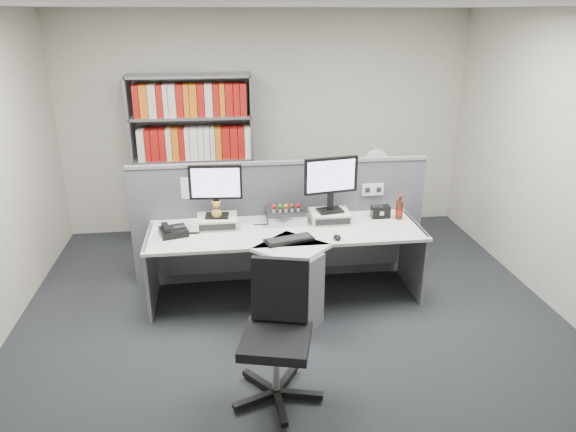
{
  "coord_description": "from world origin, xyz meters",
  "views": [
    {
      "loc": [
        -0.58,
        -3.82,
        2.64
      ],
      "look_at": [
        0.0,
        0.65,
        0.92
      ],
      "focal_mm": 33.21,
      "sensor_mm": 36.0,
      "label": 1
    }
  ],
  "objects": [
    {
      "name": "desk",
      "position": [
        0.0,
        0.6,
        0.46
      ],
      "size": [
        2.6,
        1.2,
        0.72
      ],
      "color": "silver",
      "rests_on": "ground"
    },
    {
      "name": "shelving_unit",
      "position": [
        -0.9,
        2.44,
        0.98
      ],
      "size": [
        1.41,
        0.4,
        2.0
      ],
      "color": "gray",
      "rests_on": "ground"
    },
    {
      "name": "speaker",
      "position": [
        0.98,
        1.01,
        0.78
      ],
      "size": [
        0.18,
        0.1,
        0.12
      ],
      "primitive_type": "cube",
      "color": "black",
      "rests_on": "desk"
    },
    {
      "name": "desk_fan",
      "position": [
        1.2,
        1.99,
        1.0
      ],
      "size": [
        0.28,
        0.17,
        0.47
      ],
      "color": "white",
      "rests_on": "filing_cabinet"
    },
    {
      "name": "keyboard",
      "position": [
        -0.01,
        0.54,
        0.73
      ],
      "size": [
        0.47,
        0.28,
        0.03
      ],
      "color": "black",
      "rests_on": "desk"
    },
    {
      "name": "monitor_riser_left",
      "position": [
        -0.64,
        0.98,
        0.77
      ],
      "size": [
        0.38,
        0.31,
        0.1
      ],
      "color": "beige",
      "rests_on": "desk"
    },
    {
      "name": "monitor_right",
      "position": [
        0.46,
        0.98,
        1.15
      ],
      "size": [
        0.53,
        0.21,
        0.55
      ],
      "color": "black",
      "rests_on": "monitor_riser_right"
    },
    {
      "name": "desk_phone",
      "position": [
        -1.05,
        0.82,
        0.76
      ],
      "size": [
        0.29,
        0.27,
        0.1
      ],
      "color": "black",
      "rests_on": "desk"
    },
    {
      "name": "monitor_riser_right",
      "position": [
        0.46,
        0.98,
        0.77
      ],
      "size": [
        0.38,
        0.31,
        0.1
      ],
      "color": "beige",
      "rests_on": "desk"
    },
    {
      "name": "figurines",
      "position": [
        0.03,
        1.03,
        0.87
      ],
      "size": [
        0.29,
        0.05,
        0.09
      ],
      "color": "beige",
      "rests_on": "desktop_pc"
    },
    {
      "name": "room_shell",
      "position": [
        0.0,
        0.0,
        1.79
      ],
      "size": [
        5.04,
        5.54,
        2.72
      ],
      "color": "#BBB6A7",
      "rests_on": "ground"
    },
    {
      "name": "desk_calendar",
      "position": [
        -0.87,
        0.85,
        0.78
      ],
      "size": [
        0.11,
        0.08,
        0.13
      ],
      "color": "black",
      "rests_on": "desk"
    },
    {
      "name": "office_chair",
      "position": [
        -0.24,
        -0.58,
        0.54
      ],
      "size": [
        0.67,
        0.66,
        1.0
      ],
      "color": "silver",
      "rests_on": "ground"
    },
    {
      "name": "filing_cabinet",
      "position": [
        1.2,
        1.99,
        0.35
      ],
      "size": [
        0.45,
        0.61,
        0.7
      ],
      "color": "gray",
      "rests_on": "ground"
    },
    {
      "name": "monitor_left",
      "position": [
        -0.64,
        0.98,
        1.12
      ],
      "size": [
        0.5,
        0.18,
        0.51
      ],
      "color": "black",
      "rests_on": "monitor_riser_left"
    },
    {
      "name": "mouse",
      "position": [
        0.43,
        0.52,
        0.74
      ],
      "size": [
        0.07,
        0.11,
        0.04
      ],
      "primitive_type": "ellipsoid",
      "color": "black",
      "rests_on": "desk"
    },
    {
      "name": "cola_bottle",
      "position": [
        1.15,
        0.95,
        0.81
      ],
      "size": [
        0.08,
        0.08,
        0.25
      ],
      "color": "#3F190A",
      "rests_on": "desk"
    },
    {
      "name": "desktop_pc",
      "position": [
        0.03,
        1.04,
        0.77
      ],
      "size": [
        0.37,
        0.33,
        0.1
      ],
      "color": "black",
      "rests_on": "desk"
    },
    {
      "name": "partition",
      "position": [
        0.0,
        1.25,
        0.65
      ],
      "size": [
        3.0,
        0.08,
        1.27
      ],
      "color": "#54565F",
      "rests_on": "ground"
    },
    {
      "name": "plush_toy",
      "position": [
        -0.64,
        0.94,
        0.89
      ],
      "size": [
        0.1,
        0.1,
        0.17
      ],
      "color": "#A98238",
      "rests_on": "monitor_riser_left"
    },
    {
      "name": "ground",
      "position": [
        0.0,
        0.0,
        0.0
      ],
      "size": [
        5.5,
        5.5,
        0.0
      ],
      "primitive_type": "plane",
      "color": "#26292D",
      "rests_on": "ground"
    }
  ]
}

